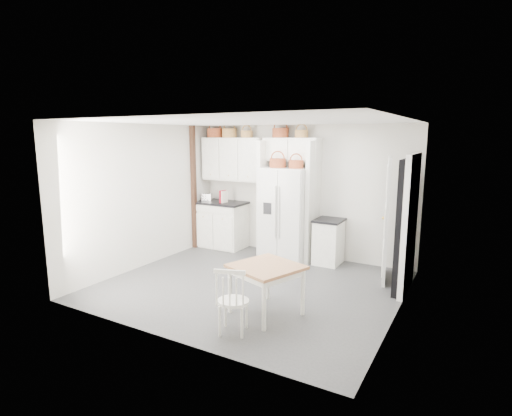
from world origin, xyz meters
The scene contains 29 objects.
floor centered at (0.00, 0.00, 0.00)m, with size 4.50×4.50×0.00m, color #363637.
ceiling centered at (0.00, 0.00, 2.60)m, with size 4.50×4.50×0.00m, color white.
wall_back centered at (0.00, 2.00, 1.30)m, with size 4.50×4.50×0.00m, color beige.
wall_left centered at (-2.25, 0.00, 1.30)m, with size 4.00×4.00×0.00m, color beige.
wall_right centered at (2.25, 0.00, 1.30)m, with size 4.00×4.00×0.00m, color beige.
refrigerator centered at (-0.15, 1.62, 0.90)m, with size 0.93×0.74×1.79m, color silver.
base_cab_left centered at (-1.73, 1.70, 0.48)m, with size 1.03×0.65×0.95m, color silver.
base_cab_right centered at (0.69, 1.70, 0.41)m, with size 0.46×0.56×0.81m, color silver.
dining_table centered at (0.70, -0.81, 0.34)m, with size 0.82×0.82×0.68m, color brown.
windsor_chair centered at (0.60, -1.47, 0.40)m, with size 0.39×0.35×0.80m, color silver.
counter_left centered at (-1.73, 1.70, 0.97)m, with size 1.07×0.69×0.04m, color black.
counter_right centered at (0.69, 1.70, 0.83)m, with size 0.50×0.59×0.04m, color black.
toaster centered at (-2.07, 1.64, 1.07)m, with size 0.23×0.13×0.16m, color silver.
cookbook_red centered at (-1.64, 1.62, 1.12)m, with size 0.04×0.17×0.26m, color #A40B1D.
cookbook_cream centered at (-1.60, 1.62, 1.12)m, with size 0.04×0.17×0.25m, color #F1E4CD.
basket_upper_a centered at (-1.97, 1.83, 2.45)m, with size 0.34×0.34×0.19m, color maroon.
basket_upper_b centered at (-1.60, 1.83, 2.44)m, with size 0.32×0.32×0.19m, color olive.
basket_upper_c centered at (-1.17, 1.83, 2.42)m, with size 0.25×0.25×0.14m, color olive.
basket_bridge_a centered at (-0.40, 1.83, 2.44)m, with size 0.33×0.33×0.18m, color maroon.
basket_bridge_b centered at (0.04, 1.83, 2.42)m, with size 0.26×0.26×0.15m, color olive.
basket_fridge_a centered at (-0.30, 1.52, 1.88)m, with size 0.32×0.32×0.17m, color maroon.
basket_fridge_b centered at (0.08, 1.52, 1.87)m, with size 0.28×0.28×0.15m, color maroon.
upper_cabinet centered at (-1.50, 1.83, 1.90)m, with size 1.40×0.34×0.90m, color silver.
bridge_cabinet centered at (-0.15, 1.83, 2.12)m, with size 1.12×0.34×0.45m, color silver.
fridge_panel_left centered at (-0.66, 1.70, 1.15)m, with size 0.08×0.60×2.30m, color silver.
fridge_panel_right centered at (0.36, 1.70, 1.15)m, with size 0.08×0.60×2.30m, color silver.
trim_post centered at (-2.20, 1.35, 1.30)m, with size 0.09×0.09×2.60m, color black.
doorway_void centered at (2.16, 1.00, 1.02)m, with size 0.18×0.85×2.05m, color black.
door_slab centered at (1.80, 1.33, 1.02)m, with size 0.80×0.04×2.05m, color white.
Camera 1 is at (3.09, -5.31, 2.37)m, focal length 28.00 mm.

